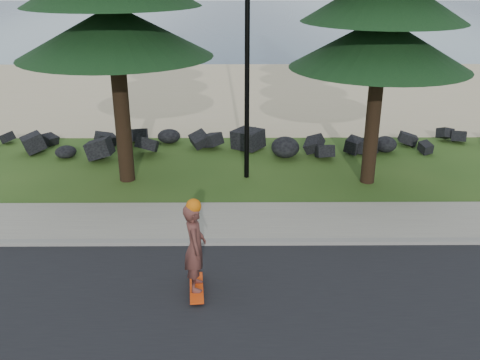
{
  "coord_description": "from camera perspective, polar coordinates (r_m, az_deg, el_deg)",
  "views": [
    {
      "loc": [
        -0.31,
        -11.54,
        5.93
      ],
      "look_at": [
        -0.22,
        0.0,
        1.21
      ],
      "focal_mm": 40.0,
      "sensor_mm": 36.0,
      "label": 1
    }
  ],
  "objects": [
    {
      "name": "beach_sand",
      "position": [
        26.71,
        0.24,
        9.44
      ],
      "size": [
        160.0,
        15.0,
        0.01
      ],
      "primitive_type": "cube",
      "color": "#C5B483",
      "rests_on": "ground"
    },
    {
      "name": "ocean",
      "position": [
        62.82,
        -0.16,
        16.84
      ],
      "size": [
        160.0,
        58.0,
        0.01
      ],
      "primitive_type": "cube",
      "color": "#314A5E",
      "rests_on": "ground"
    },
    {
      "name": "ground",
      "position": [
        12.98,
        0.97,
        -4.94
      ],
      "size": [
        160.0,
        160.0,
        0.0
      ],
      "primitive_type": "plane",
      "color": "#284A17",
      "rests_on": "ground"
    },
    {
      "name": "skateboarder",
      "position": [
        10.09,
        -4.82,
        -7.19
      ],
      "size": [
        0.47,
        1.07,
        1.96
      ],
      "rotation": [
        0.0,
        0.0,
        1.66
      ],
      "color": "#E33F0D",
      "rests_on": "ground"
    },
    {
      "name": "kerb",
      "position": [
        12.16,
        1.07,
        -6.67
      ],
      "size": [
        160.0,
        0.2,
        0.1
      ],
      "primitive_type": "cube",
      "color": "gray",
      "rests_on": "ground"
    },
    {
      "name": "road",
      "position": [
        9.2,
        1.65,
        -17.79
      ],
      "size": [
        160.0,
        7.0,
        0.02
      ],
      "primitive_type": "cube",
      "color": "black",
      "rests_on": "ground"
    },
    {
      "name": "sidewalk",
      "position": [
        13.14,
        0.95,
        -4.38
      ],
      "size": [
        160.0,
        2.0,
        0.08
      ],
      "primitive_type": "cube",
      "color": "gray",
      "rests_on": "ground"
    },
    {
      "name": "seawall_boulders",
      "position": [
        18.14,
        0.56,
        3.17
      ],
      "size": [
        60.0,
        2.4,
        1.1
      ],
      "primitive_type": null,
      "color": "black",
      "rests_on": "ground"
    },
    {
      "name": "lamp_post",
      "position": [
        14.85,
        0.78,
        15.31
      ],
      "size": [
        0.25,
        0.14,
        8.14
      ],
      "color": "black",
      "rests_on": "ground"
    }
  ]
}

